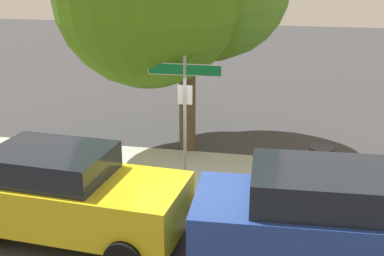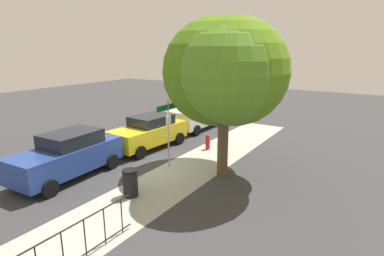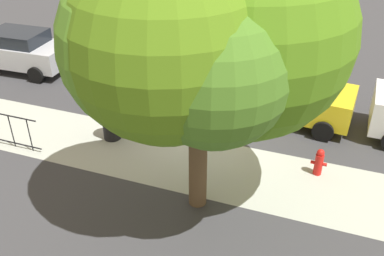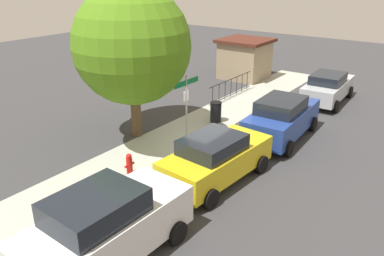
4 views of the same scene
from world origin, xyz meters
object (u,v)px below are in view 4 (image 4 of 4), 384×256
object	(u,v)px
car_blue	(282,118)
utility_shed	(245,58)
car_silver	(328,87)
shade_tree	(129,40)
car_white	(105,227)
fire_hydrant	(129,164)
car_yellow	(216,158)
street_sign	(186,96)
trash_bin	(216,112)

from	to	relation	value
car_blue	utility_shed	distance (m)	10.03
car_silver	shade_tree	bearing A→B (deg)	149.12
car_white	utility_shed	distance (m)	18.41
utility_shed	fire_hydrant	xyz separation A→B (m)	(-13.96, -3.20, -0.92)
car_yellow	car_blue	xyz separation A→B (m)	(4.68, -0.27, 0.06)
car_white	utility_shed	xyz separation A→B (m)	(17.44, 5.92, 0.31)
street_sign	fire_hydrant	world-z (taller)	street_sign
street_sign	car_blue	xyz separation A→B (m)	(2.99, -2.79, -1.19)
car_white	car_blue	distance (m)	9.56
shade_tree	car_yellow	distance (m)	6.06
car_silver	trash_bin	distance (m)	6.90
utility_shed	car_silver	bearing A→B (deg)	-106.67
shade_tree	fire_hydrant	bearing A→B (deg)	-138.47
street_sign	utility_shed	bearing A→B (deg)	17.37
utility_shed	shade_tree	bearing A→B (deg)	-175.22
car_white	car_silver	xyz separation A→B (m)	(15.59, -0.25, -0.16)
car_silver	utility_shed	bearing A→B (deg)	70.98
car_yellow	fire_hydrant	size ratio (longest dim) A/B	5.67
car_white	car_blue	world-z (taller)	car_white
car_yellow	car_silver	size ratio (longest dim) A/B	0.99
car_blue	fire_hydrant	size ratio (longest dim) A/B	5.88
car_blue	fire_hydrant	world-z (taller)	car_blue
street_sign	fire_hydrant	distance (m)	3.55
car_blue	trash_bin	world-z (taller)	car_blue
street_sign	car_yellow	bearing A→B (deg)	-123.78
car_silver	car_yellow	bearing A→B (deg)	176.37
fire_hydrant	trash_bin	world-z (taller)	trash_bin
street_sign	car_white	world-z (taller)	street_sign
street_sign	trash_bin	bearing A→B (deg)	9.59
street_sign	car_blue	size ratio (longest dim) A/B	0.65
shade_tree	trash_bin	bearing A→B (deg)	-29.04
car_yellow	car_silver	distance (m)	10.71
car_blue	car_white	bearing A→B (deg)	175.64
street_sign	car_silver	world-z (taller)	street_sign
utility_shed	trash_bin	bearing A→B (deg)	-159.88
street_sign	utility_shed	xyz separation A→B (m)	(10.87, 3.40, -0.81)
shade_tree	car_blue	world-z (taller)	shade_tree
shade_tree	car_silver	distance (m)	11.39
car_white	shade_tree	bearing A→B (deg)	41.01
car_white	trash_bin	bearing A→B (deg)	19.07
shade_tree	trash_bin	distance (m)	5.42
car_yellow	utility_shed	size ratio (longest dim) A/B	1.43
car_white	car_silver	bearing A→B (deg)	0.58
car_blue	trash_bin	distance (m)	3.32
car_blue	car_silver	world-z (taller)	car_blue
street_sign	shade_tree	xyz separation A→B (m)	(-0.55, 2.44, 2.03)
shade_tree	car_silver	world-z (taller)	shade_tree
car_white	fire_hydrant	world-z (taller)	car_white
trash_bin	street_sign	bearing A→B (deg)	-170.41
car_yellow	car_blue	bearing A→B (deg)	1.05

